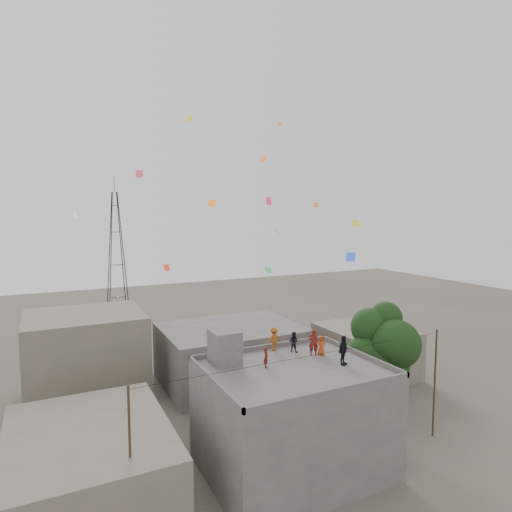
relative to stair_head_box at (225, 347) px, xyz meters
The scene contains 18 objects.
ground 8.21m from the stair_head_box, 39.09° to the right, with size 140.00×140.00×0.00m, color #4C463E.
main_building 5.78m from the stair_head_box, 39.09° to the right, with size 10.00×8.00×6.10m.
parapet 4.21m from the stair_head_box, 39.09° to the right, with size 10.00×8.00×0.30m.
stair_head_box is the anchor object (origin of this frame).
neighbor_west 9.34m from the stair_head_box, behind, with size 8.00×10.00×4.00m, color #676051.
neighbor_north 13.35m from the stair_head_box, 65.48° to the left, with size 12.00×9.00×5.00m, color #52504D.
neighbor_northwest 15.45m from the stair_head_box, 116.91° to the left, with size 9.00×8.00×7.00m, color #676051.
neighbor_east 19.35m from the stair_head_box, 23.28° to the left, with size 7.00×8.00×4.40m, color #676051.
tree 10.80m from the stair_head_box, 10.74° to the right, with size 4.90×4.60×9.10m.
utility_line 6.26m from the stair_head_box, 46.14° to the right, with size 20.12×0.62×7.40m.
transmission_tower 37.46m from the stair_head_box, 91.23° to the left, with size 2.97×2.97×20.01m.
person_red_adult 5.69m from the stair_head_box, 11.51° to the right, with size 0.61×0.40×1.68m, color maroon.
person_orange_child 6.22m from the stair_head_box, 12.31° to the right, with size 0.62×0.40×1.26m, color #BF4715.
person_dark_child 4.84m from the stair_head_box, ahead, with size 0.64×0.50×1.33m, color black.
person_dark_adult 7.05m from the stair_head_box, 28.42° to the right, with size 1.04×0.43×1.77m, color black.
person_orange_adult 3.88m from the stair_head_box, 11.91° to the left, with size 0.99×0.57×1.54m, color #9D4B12.
person_red_child 2.60m from the stair_head_box, 42.23° to the right, with size 0.43×0.28×1.18m, color maroon.
kites 9.92m from the stair_head_box, 43.50° to the left, with size 18.72×17.67×12.23m.
Camera 1 is at (-12.49, -20.56, 15.00)m, focal length 30.00 mm.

